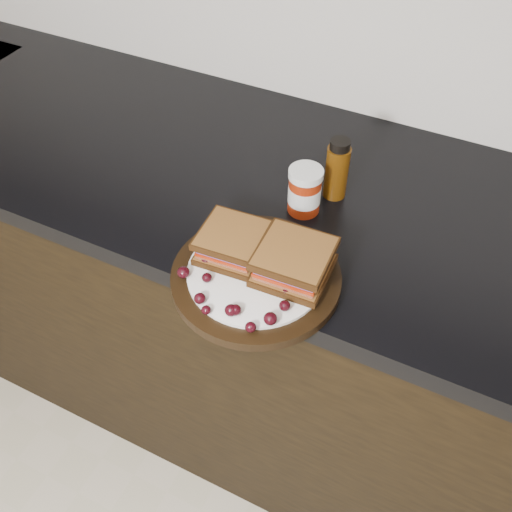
% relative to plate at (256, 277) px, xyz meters
% --- Properties ---
extents(base_cabinets, '(3.96, 0.58, 0.86)m').
position_rel_plate_xyz_m(base_cabinets, '(-0.11, 0.25, -0.48)').
color(base_cabinets, black).
rests_on(base_cabinets, ground_plane).
extents(countertop, '(3.98, 0.60, 0.04)m').
position_rel_plate_xyz_m(countertop, '(-0.11, 0.25, -0.03)').
color(countertop, black).
rests_on(countertop, base_cabinets).
extents(plate, '(0.28, 0.28, 0.02)m').
position_rel_plate_xyz_m(plate, '(0.00, 0.00, 0.00)').
color(plate, black).
rests_on(plate, countertop).
extents(sandwich_left, '(0.11, 0.11, 0.05)m').
position_rel_plate_xyz_m(sandwich_left, '(-0.05, 0.02, 0.04)').
color(sandwich_left, brown).
rests_on(sandwich_left, plate).
extents(sandwich_right, '(0.12, 0.12, 0.05)m').
position_rel_plate_xyz_m(sandwich_right, '(0.06, 0.02, 0.04)').
color(sandwich_right, brown).
rests_on(sandwich_right, plate).
extents(grape_0, '(0.02, 0.02, 0.02)m').
position_rel_plate_xyz_m(grape_0, '(-0.10, -0.06, 0.02)').
color(grape_0, black).
rests_on(grape_0, plate).
extents(grape_1, '(0.02, 0.02, 0.02)m').
position_rel_plate_xyz_m(grape_1, '(-0.06, -0.05, 0.02)').
color(grape_1, black).
rests_on(grape_1, plate).
extents(grape_2, '(0.02, 0.02, 0.02)m').
position_rel_plate_xyz_m(grape_2, '(-0.05, -0.10, 0.02)').
color(grape_2, black).
rests_on(grape_2, plate).
extents(grape_3, '(0.02, 0.02, 0.01)m').
position_rel_plate_xyz_m(grape_3, '(-0.03, -0.11, 0.02)').
color(grape_3, black).
rests_on(grape_3, plate).
extents(grape_4, '(0.02, 0.02, 0.02)m').
position_rel_plate_xyz_m(grape_4, '(0.00, -0.10, 0.02)').
color(grape_4, black).
rests_on(grape_4, plate).
extents(grape_5, '(0.02, 0.02, 0.02)m').
position_rel_plate_xyz_m(grape_5, '(0.01, -0.09, 0.02)').
color(grape_5, black).
rests_on(grape_5, plate).
extents(grape_6, '(0.02, 0.02, 0.02)m').
position_rel_plate_xyz_m(grape_6, '(0.04, -0.11, 0.02)').
color(grape_6, black).
rests_on(grape_6, plate).
extents(grape_7, '(0.02, 0.02, 0.02)m').
position_rel_plate_xyz_m(grape_7, '(0.06, -0.08, 0.02)').
color(grape_7, black).
rests_on(grape_7, plate).
extents(grape_8, '(0.02, 0.02, 0.02)m').
position_rel_plate_xyz_m(grape_8, '(0.07, -0.05, 0.02)').
color(grape_8, black).
rests_on(grape_8, plate).
extents(grape_9, '(0.02, 0.02, 0.02)m').
position_rel_plate_xyz_m(grape_9, '(0.06, -0.03, 0.02)').
color(grape_9, black).
rests_on(grape_9, plate).
extents(grape_10, '(0.02, 0.02, 0.02)m').
position_rel_plate_xyz_m(grape_10, '(0.09, 0.01, 0.02)').
color(grape_10, black).
rests_on(grape_10, plate).
extents(grape_11, '(0.02, 0.02, 0.02)m').
position_rel_plate_xyz_m(grape_11, '(0.07, 0.01, 0.02)').
color(grape_11, black).
rests_on(grape_11, plate).
extents(grape_12, '(0.02, 0.02, 0.02)m').
position_rel_plate_xyz_m(grape_12, '(0.06, 0.03, 0.02)').
color(grape_12, black).
rests_on(grape_12, plate).
extents(grape_13, '(0.02, 0.02, 0.02)m').
position_rel_plate_xyz_m(grape_13, '(-0.05, 0.07, 0.02)').
color(grape_13, black).
rests_on(grape_13, plate).
extents(grape_14, '(0.02, 0.02, 0.02)m').
position_rel_plate_xyz_m(grape_14, '(-0.08, 0.03, 0.02)').
color(grape_14, black).
rests_on(grape_14, plate).
extents(grape_15, '(0.02, 0.02, 0.02)m').
position_rel_plate_xyz_m(grape_15, '(-0.07, 0.02, 0.02)').
color(grape_15, black).
rests_on(grape_15, plate).
extents(grape_16, '(0.02, 0.02, 0.02)m').
position_rel_plate_xyz_m(grape_16, '(-0.08, -0.02, 0.02)').
color(grape_16, black).
rests_on(grape_16, plate).
extents(grape_17, '(0.02, 0.02, 0.02)m').
position_rel_plate_xyz_m(grape_17, '(-0.05, 0.04, 0.02)').
color(grape_17, black).
rests_on(grape_17, plate).
extents(grape_18, '(0.02, 0.02, 0.02)m').
position_rel_plate_xyz_m(grape_18, '(-0.07, 0.03, 0.02)').
color(grape_18, black).
rests_on(grape_18, plate).
extents(grape_19, '(0.02, 0.02, 0.02)m').
position_rel_plate_xyz_m(grape_19, '(-0.09, 0.00, 0.02)').
color(grape_19, black).
rests_on(grape_19, plate).
extents(condiment_jar, '(0.08, 0.08, 0.09)m').
position_rel_plate_xyz_m(condiment_jar, '(0.00, 0.20, 0.04)').
color(condiment_jar, maroon).
rests_on(condiment_jar, countertop).
extents(oil_bottle, '(0.05, 0.05, 0.12)m').
position_rel_plate_xyz_m(oil_bottle, '(0.04, 0.26, 0.05)').
color(oil_bottle, '#442506').
rests_on(oil_bottle, countertop).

